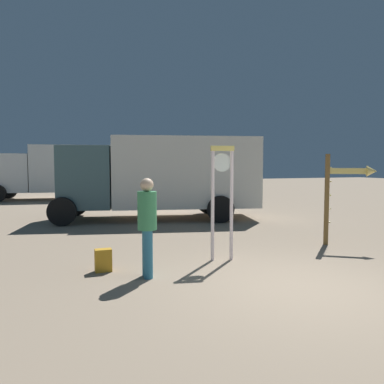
{
  "coord_description": "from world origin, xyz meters",
  "views": [
    {
      "loc": [
        -3.6,
        -4.8,
        1.93
      ],
      "look_at": [
        -0.18,
        4.51,
        1.2
      ],
      "focal_mm": 35.14,
      "sensor_mm": 36.0,
      "label": 1
    }
  ],
  "objects_px": {
    "person_near_clock": "(147,222)",
    "backpack": "(103,260)",
    "box_truck_far": "(65,170)",
    "arrow_sign": "(345,186)",
    "box_truck_near": "(164,174)",
    "standing_clock": "(222,191)"
  },
  "relations": [
    {
      "from": "person_near_clock",
      "to": "box_truck_near",
      "type": "relative_size",
      "value": 0.23
    },
    {
      "from": "backpack",
      "to": "box_truck_near",
      "type": "relative_size",
      "value": 0.06
    },
    {
      "from": "standing_clock",
      "to": "arrow_sign",
      "type": "xyz_separation_m",
      "value": [
        3.29,
        0.25,
        0.03
      ]
    },
    {
      "from": "arrow_sign",
      "to": "backpack",
      "type": "bearing_deg",
      "value": -177.32
    },
    {
      "from": "backpack",
      "to": "box_truck_far",
      "type": "relative_size",
      "value": 0.06
    },
    {
      "from": "arrow_sign",
      "to": "box_truck_far",
      "type": "relative_size",
      "value": 0.31
    },
    {
      "from": "arrow_sign",
      "to": "backpack",
      "type": "xyz_separation_m",
      "value": [
        -5.65,
        -0.26,
        -1.22
      ]
    },
    {
      "from": "standing_clock",
      "to": "arrow_sign",
      "type": "relative_size",
      "value": 1.05
    },
    {
      "from": "person_near_clock",
      "to": "box_truck_far",
      "type": "distance_m",
      "value": 15.91
    },
    {
      "from": "box_truck_far",
      "to": "backpack",
      "type": "bearing_deg",
      "value": -89.14
    },
    {
      "from": "arrow_sign",
      "to": "backpack",
      "type": "relative_size",
      "value": 5.31
    },
    {
      "from": "arrow_sign",
      "to": "person_near_clock",
      "type": "bearing_deg",
      "value": -170.0
    },
    {
      "from": "box_truck_near",
      "to": "box_truck_far",
      "type": "distance_m",
      "value": 9.72
    },
    {
      "from": "box_truck_far",
      "to": "person_near_clock",
      "type": "bearing_deg",
      "value": -86.75
    },
    {
      "from": "person_near_clock",
      "to": "backpack",
      "type": "distance_m",
      "value": 1.18
    },
    {
      "from": "person_near_clock",
      "to": "box_truck_near",
      "type": "xyz_separation_m",
      "value": [
        2.18,
        6.65,
        0.65
      ]
    },
    {
      "from": "person_near_clock",
      "to": "box_truck_near",
      "type": "bearing_deg",
      "value": 71.85
    },
    {
      "from": "arrow_sign",
      "to": "box_truck_far",
      "type": "distance_m",
      "value": 16.1
    },
    {
      "from": "box_truck_near",
      "to": "box_truck_far",
      "type": "relative_size",
      "value": 1.04
    },
    {
      "from": "standing_clock",
      "to": "box_truck_near",
      "type": "distance_m",
      "value": 6.04
    },
    {
      "from": "backpack",
      "to": "box_truck_near",
      "type": "height_order",
      "value": "box_truck_near"
    },
    {
      "from": "person_near_clock",
      "to": "box_truck_far",
      "type": "xyz_separation_m",
      "value": [
        -0.9,
        15.87,
        0.68
      ]
    }
  ]
}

